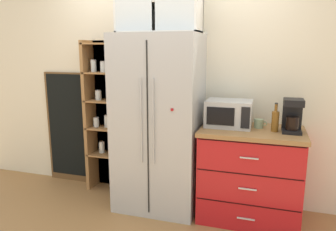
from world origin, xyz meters
TOP-DOWN VIEW (x-y plane):
  - ground_plane at (0.00, 0.00)m, footprint 10.68×10.68m
  - wall_back_cream at (0.00, 0.40)m, footprint 4.99×0.10m
  - refrigerator at (0.00, 0.03)m, footprint 0.85×0.66m
  - pantry_shelf_column at (-0.71, 0.29)m, footprint 0.53×0.28m
  - counter_cabinet at (0.94, 0.05)m, footprint 0.97×0.64m
  - microwave at (0.71, 0.10)m, footprint 0.44×0.33m
  - coffee_maker at (1.29, 0.05)m, footprint 0.17×0.20m
  - mug_sage at (0.99, 0.12)m, footprint 0.12×0.09m
  - bottle_amber at (1.14, 0.02)m, footprint 0.07×0.07m
  - upper_cabinet at (0.00, 0.08)m, footprint 0.82×0.32m
  - chalkboard_menu at (-1.29, 0.33)m, footprint 0.60×0.04m

SIDE VIEW (x-z plane):
  - ground_plane at x=0.00m, z-range 0.00..0.00m
  - counter_cabinet at x=0.94m, z-range 0.00..0.92m
  - chalkboard_menu at x=-1.29m, z-range 0.00..1.39m
  - refrigerator at x=0.00m, z-range 0.00..1.81m
  - pantry_shelf_column at x=-0.71m, z-range 0.03..1.79m
  - mug_sage at x=0.99m, z-range 0.91..1.00m
  - bottle_amber at x=1.14m, z-range 0.90..1.17m
  - microwave at x=0.71m, z-range 0.91..1.17m
  - coffee_maker at x=1.29m, z-range 0.91..1.22m
  - wall_back_cream at x=0.00m, z-range 0.00..2.55m
  - upper_cabinet at x=0.00m, z-range 1.81..2.38m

